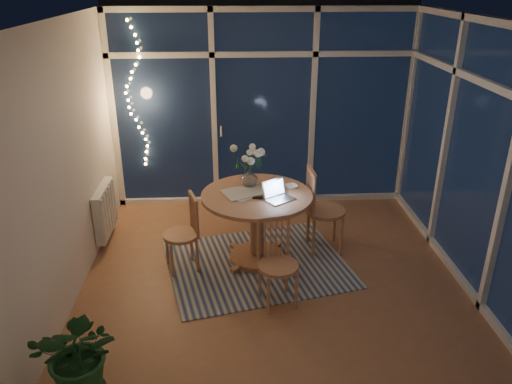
% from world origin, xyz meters
% --- Properties ---
extents(floor, '(4.00, 4.00, 0.00)m').
position_xyz_m(floor, '(0.00, 0.00, 0.00)').
color(floor, brown).
rests_on(floor, ground).
extents(ceiling, '(4.00, 4.00, 0.00)m').
position_xyz_m(ceiling, '(0.00, 0.00, 2.60)').
color(ceiling, white).
rests_on(ceiling, wall_back).
extents(wall_back, '(4.00, 0.04, 2.60)m').
position_xyz_m(wall_back, '(0.00, 2.00, 1.30)').
color(wall_back, silver).
rests_on(wall_back, floor).
extents(wall_front, '(4.00, 0.04, 2.60)m').
position_xyz_m(wall_front, '(0.00, -2.00, 1.30)').
color(wall_front, silver).
rests_on(wall_front, floor).
extents(wall_left, '(0.04, 4.00, 2.60)m').
position_xyz_m(wall_left, '(-2.00, 0.00, 1.30)').
color(wall_left, silver).
rests_on(wall_left, floor).
extents(wall_right, '(0.04, 4.00, 2.60)m').
position_xyz_m(wall_right, '(2.00, 0.00, 1.30)').
color(wall_right, silver).
rests_on(wall_right, floor).
extents(window_wall_back, '(4.00, 0.10, 2.60)m').
position_xyz_m(window_wall_back, '(0.00, 1.96, 1.30)').
color(window_wall_back, silver).
rests_on(window_wall_back, floor).
extents(window_wall_right, '(0.10, 4.00, 2.60)m').
position_xyz_m(window_wall_right, '(1.96, 0.00, 1.30)').
color(window_wall_right, silver).
rests_on(window_wall_right, floor).
extents(radiator, '(0.10, 0.70, 0.58)m').
position_xyz_m(radiator, '(-1.94, 0.90, 0.40)').
color(radiator, silver).
rests_on(radiator, wall_left).
extents(fairy_lights, '(0.24, 0.10, 1.85)m').
position_xyz_m(fairy_lights, '(-1.65, 1.88, 1.52)').
color(fairy_lights, '#F7C163').
rests_on(fairy_lights, window_wall_back).
extents(garden_patio, '(12.00, 6.00, 0.10)m').
position_xyz_m(garden_patio, '(0.50, 5.00, -0.06)').
color(garden_patio, black).
rests_on(garden_patio, ground).
extents(garden_fence, '(11.00, 0.08, 1.80)m').
position_xyz_m(garden_fence, '(0.00, 5.50, 0.90)').
color(garden_fence, '#342213').
rests_on(garden_fence, ground).
extents(neighbour_roof, '(7.00, 3.00, 2.20)m').
position_xyz_m(neighbour_roof, '(0.30, 8.50, 2.20)').
color(neighbour_roof, '#33373D').
rests_on(neighbour_roof, ground).
extents(garden_shrubs, '(0.90, 0.90, 0.90)m').
position_xyz_m(garden_shrubs, '(-0.80, 3.40, 0.45)').
color(garden_shrubs, black).
rests_on(garden_shrubs, ground).
extents(rug, '(2.22, 1.94, 0.01)m').
position_xyz_m(rug, '(-0.17, 0.25, 0.01)').
color(rug, '#BCB799').
rests_on(rug, floor).
extents(dining_table, '(1.43, 1.43, 0.81)m').
position_xyz_m(dining_table, '(-0.17, 0.35, 0.40)').
color(dining_table, '#A36949').
rests_on(dining_table, floor).
extents(chair_left, '(0.50, 0.50, 0.86)m').
position_xyz_m(chair_left, '(-0.99, 0.22, 0.43)').
color(chair_left, '#A36949').
rests_on(chair_left, floor).
extents(chair_right, '(0.49, 0.49, 1.01)m').
position_xyz_m(chair_right, '(0.62, 0.57, 0.51)').
color(chair_right, '#A36949').
rests_on(chair_right, floor).
extents(chair_front, '(0.49, 0.49, 0.88)m').
position_xyz_m(chair_front, '(-0.01, -0.46, 0.44)').
color(chair_front, '#A36949').
rests_on(chair_front, floor).
extents(laptop, '(0.38, 0.37, 0.21)m').
position_xyz_m(laptop, '(0.06, 0.19, 0.91)').
color(laptop, '#B4B5B9').
rests_on(laptop, dining_table).
extents(flower_vase, '(0.24, 0.24, 0.21)m').
position_xyz_m(flower_vase, '(-0.24, 0.58, 0.91)').
color(flower_vase, silver).
rests_on(flower_vase, dining_table).
extents(bowl, '(0.18, 0.18, 0.04)m').
position_xyz_m(bowl, '(0.21, 0.50, 0.83)').
color(bowl, white).
rests_on(bowl, dining_table).
extents(newspapers, '(0.53, 0.51, 0.01)m').
position_xyz_m(newspapers, '(-0.32, 0.42, 0.82)').
color(newspapers, silver).
rests_on(newspapers, dining_table).
extents(phone, '(0.11, 0.07, 0.01)m').
position_xyz_m(phone, '(-0.17, 0.24, 0.81)').
color(phone, black).
rests_on(phone, dining_table).
extents(potted_plant, '(0.59, 0.52, 0.76)m').
position_xyz_m(potted_plant, '(-1.53, -1.65, 0.38)').
color(potted_plant, '#1A4B24').
rests_on(potted_plant, floor).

